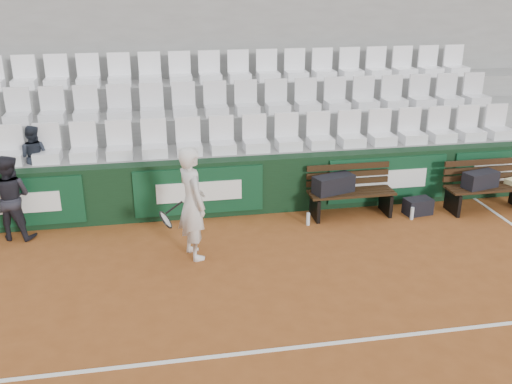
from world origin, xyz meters
name	(u,v)px	position (x,y,z in m)	size (l,w,h in m)	color
ground	(248,353)	(0.00, 0.00, 0.00)	(80.00, 80.00, 0.00)	brown
court_baseline	(248,353)	(0.00, 0.00, 0.00)	(18.00, 0.06, 0.01)	white
back_barrier	(214,188)	(0.07, 3.99, 0.50)	(18.00, 0.34, 1.00)	black
grandstand_tier_front	(206,176)	(0.00, 4.62, 0.50)	(18.00, 0.95, 1.00)	gray
grandstand_tier_mid	(201,150)	(0.00, 5.58, 0.72)	(18.00, 0.95, 1.45)	#959592
grandstand_tier_back	(197,127)	(0.00, 6.53, 0.95)	(18.00, 0.95, 1.90)	gray
grandstand_rear_wall	(192,62)	(0.00, 7.15, 2.20)	(18.00, 0.30, 4.40)	gray
seat_row_front	(206,136)	(0.00, 4.45, 1.31)	(11.90, 0.44, 0.63)	white
seat_row_mid	(200,99)	(0.00, 5.40, 1.77)	(11.90, 0.44, 0.63)	silver
seat_row_back	(195,68)	(0.00, 6.35, 2.21)	(11.90, 0.44, 0.63)	white
bench_left	(351,204)	(2.42, 3.51, 0.23)	(1.50, 0.56, 0.45)	black
bench_right	(486,198)	(4.89, 3.32, 0.23)	(1.50, 0.56, 0.45)	black
sports_bag_left	(333,184)	(2.09, 3.54, 0.60)	(0.71, 0.30, 0.30)	black
sports_bag_right	(480,180)	(4.72, 3.32, 0.59)	(0.62, 0.29, 0.29)	black
sports_bag_ground	(418,206)	(3.62, 3.37, 0.14)	(0.47, 0.29, 0.29)	black
water_bottle_near	(308,219)	(1.58, 3.25, 0.11)	(0.06, 0.06, 0.22)	silver
water_bottle_far	(412,213)	(3.41, 3.16, 0.11)	(0.06, 0.06, 0.22)	silver
tennis_player	(192,203)	(-0.41, 2.49, 0.86)	(0.79, 0.72, 1.72)	silver
ball_kid	(10,198)	(-3.19, 3.63, 0.69)	(0.67, 0.52, 1.38)	black
spectator_c	(30,131)	(-2.93, 4.50, 1.54)	(0.52, 0.41, 1.08)	black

